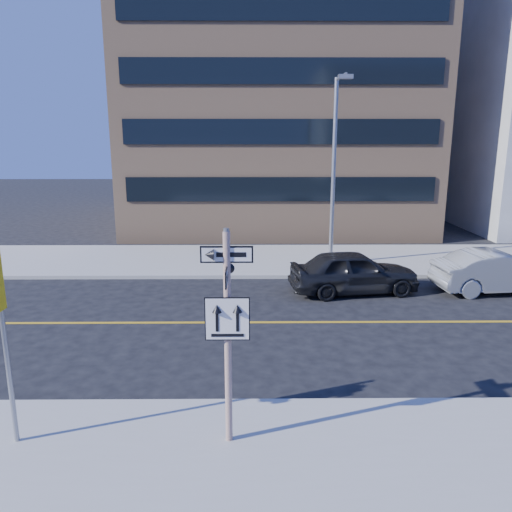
{
  "coord_description": "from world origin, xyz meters",
  "views": [
    {
      "loc": [
        0.43,
        -10.88,
        5.72
      ],
      "look_at": [
        0.57,
        4.0,
        2.17
      ],
      "focal_mm": 35.0,
      "sensor_mm": 36.0,
      "label": 1
    }
  ],
  "objects_px": {
    "parked_car_a": "(354,272)",
    "parked_car_b": "(499,272)",
    "sign_pole": "(228,326)",
    "streetlight_a": "(335,160)"
  },
  "relations": [
    {
      "from": "parked_car_b",
      "to": "streetlight_a",
      "type": "xyz_separation_m",
      "value": [
        -5.74,
        3.6,
        3.96
      ]
    },
    {
      "from": "sign_pole",
      "to": "parked_car_b",
      "type": "relative_size",
      "value": 0.85
    },
    {
      "from": "parked_car_a",
      "to": "streetlight_a",
      "type": "height_order",
      "value": "streetlight_a"
    },
    {
      "from": "sign_pole",
      "to": "parked_car_b",
      "type": "xyz_separation_m",
      "value": [
        9.74,
        9.67,
        -1.65
      ]
    },
    {
      "from": "parked_car_a",
      "to": "parked_car_b",
      "type": "bearing_deg",
      "value": -97.83
    },
    {
      "from": "parked_car_b",
      "to": "streetlight_a",
      "type": "bearing_deg",
      "value": 52.75
    },
    {
      "from": "sign_pole",
      "to": "parked_car_a",
      "type": "bearing_deg",
      "value": 66.15
    },
    {
      "from": "parked_car_a",
      "to": "streetlight_a",
      "type": "relative_size",
      "value": 0.6
    },
    {
      "from": "sign_pole",
      "to": "parked_car_b",
      "type": "distance_m",
      "value": 13.82
    },
    {
      "from": "parked_car_a",
      "to": "parked_car_b",
      "type": "distance_m",
      "value": 5.48
    }
  ]
}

